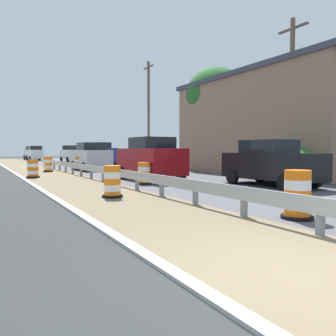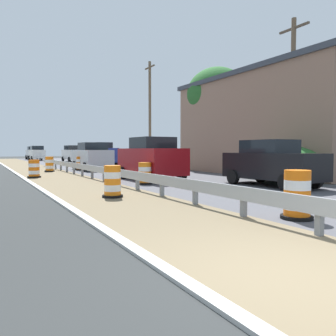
% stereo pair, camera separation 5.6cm
% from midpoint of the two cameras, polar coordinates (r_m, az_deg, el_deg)
% --- Properties ---
extents(ground_plane, '(160.00, 160.00, 0.00)m').
position_cam_midpoint_polar(ground_plane, '(4.60, 21.73, -16.96)').
color(ground_plane, '#2B2D2D').
extents(median_dirt_strip, '(3.37, 120.00, 0.01)m').
position_cam_midpoint_polar(median_dirt_strip, '(4.96, 25.41, -15.48)').
color(median_dirt_strip, '#706047').
rests_on(median_dirt_strip, ground).
extents(curb_near_edge, '(0.20, 120.00, 0.11)m').
position_cam_midpoint_polar(curb_near_edge, '(3.75, 8.12, -21.48)').
color(curb_near_edge, '#ADADA8').
rests_on(curb_near_edge, ground).
extents(guardrail_median, '(0.18, 58.43, 0.71)m').
position_cam_midpoint_polar(guardrail_median, '(6.70, 24.03, -6.12)').
color(guardrail_median, '#999EA3').
rests_on(guardrail_median, ground).
extents(traffic_barrel_nearest, '(0.72, 0.72, 1.10)m').
position_cam_midpoint_polar(traffic_barrel_nearest, '(8.17, 21.06, -4.56)').
color(traffic_barrel_nearest, orange).
rests_on(traffic_barrel_nearest, ground).
extents(traffic_barrel_close, '(0.68, 0.68, 1.04)m').
position_cam_midpoint_polar(traffic_barrel_close, '(11.19, -9.18, -2.50)').
color(traffic_barrel_close, orange).
rests_on(traffic_barrel_close, ground).
extents(traffic_barrel_mid, '(0.72, 0.72, 0.98)m').
position_cam_midpoint_polar(traffic_barrel_mid, '(15.24, -3.79, -1.09)').
color(traffic_barrel_mid, orange).
rests_on(traffic_barrel_mid, ground).
extents(traffic_barrel_far, '(0.72, 0.72, 0.99)m').
position_cam_midpoint_polar(traffic_barrel_far, '(20.16, -21.52, -0.26)').
color(traffic_barrel_far, orange).
rests_on(traffic_barrel_far, ground).
extents(traffic_barrel_farther, '(0.69, 0.69, 1.06)m').
position_cam_midpoint_polar(traffic_barrel_farther, '(25.23, -19.24, 0.50)').
color(traffic_barrel_farther, orange).
rests_on(traffic_barrel_farther, ground).
extents(traffic_barrel_farthest, '(0.73, 0.73, 1.03)m').
position_cam_midpoint_polar(traffic_barrel_farthest, '(26.36, -14.45, 0.65)').
color(traffic_barrel_farthest, orange).
rests_on(traffic_barrel_farthest, ground).
extents(car_lead_near_lane, '(2.14, 4.62, 2.08)m').
position_cam_midpoint_polar(car_lead_near_lane, '(26.42, -12.58, 1.93)').
color(car_lead_near_lane, silver).
rests_on(car_lead_near_lane, ground).
extents(car_trailing_near_lane, '(1.95, 4.57, 1.97)m').
position_cam_midpoint_polar(car_trailing_near_lane, '(15.14, 17.09, 0.82)').
color(car_trailing_near_lane, black).
rests_on(car_trailing_near_lane, ground).
extents(car_lead_far_lane, '(1.97, 4.78, 2.07)m').
position_cam_midpoint_polar(car_lead_far_lane, '(51.93, -21.16, 2.35)').
color(car_lead_far_lane, silver).
rests_on(car_lead_far_lane, ground).
extents(car_mid_far_lane, '(2.08, 4.85, 2.08)m').
position_cam_midpoint_polar(car_mid_far_lane, '(45.10, -15.69, 2.36)').
color(car_mid_far_lane, silver).
rests_on(car_mid_far_lane, ground).
extents(car_trailing_far_lane, '(2.19, 4.35, 2.17)m').
position_cam_midpoint_polar(car_trailing_far_lane, '(17.30, -2.75, 1.56)').
color(car_trailing_far_lane, maroon).
rests_on(car_trailing_far_lane, ground).
extents(car_distant_a, '(2.05, 4.59, 2.26)m').
position_cam_midpoint_polar(car_distant_a, '(34.31, -10.94, 2.35)').
color(car_distant_a, navy).
rests_on(car_distant_a, ground).
extents(car_distant_b, '(1.96, 4.35, 2.02)m').
position_cam_midpoint_polar(car_distant_b, '(57.54, -21.73, 2.37)').
color(car_distant_b, silver).
rests_on(car_distant_b, ground).
extents(car_distant_c, '(2.08, 4.13, 2.19)m').
position_cam_midpoint_polar(car_distant_c, '(23.68, -2.36, 1.99)').
color(car_distant_c, silver).
rests_on(car_distant_c, ground).
extents(roadside_shop_near, '(6.71, 13.51, 6.39)m').
position_cam_midpoint_polar(roadside_shop_near, '(23.44, 17.46, 7.01)').
color(roadside_shop_near, '#93705B').
rests_on(roadside_shop_near, ground).
extents(utility_pole_near, '(0.24, 1.80, 8.16)m').
position_cam_midpoint_polar(utility_pole_near, '(18.71, 20.28, 11.16)').
color(utility_pole_near, brown).
rests_on(utility_pole_near, ground).
extents(utility_pole_mid, '(0.24, 1.80, 9.41)m').
position_cam_midpoint_polar(utility_pole_mid, '(30.93, -3.01, 9.26)').
color(utility_pole_mid, brown).
rests_on(utility_pole_mid, ground).
extents(bush_roadside, '(3.29, 3.29, 1.75)m').
position_cam_midpoint_polar(bush_roadside, '(17.19, 19.32, 0.68)').
color(bush_roadside, '#286028').
rests_on(bush_roadside, ground).
extents(tree_roadside, '(4.58, 4.58, 7.73)m').
position_cam_midpoint_polar(tree_roadside, '(26.38, 8.30, 12.01)').
color(tree_roadside, brown).
rests_on(tree_roadside, ground).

